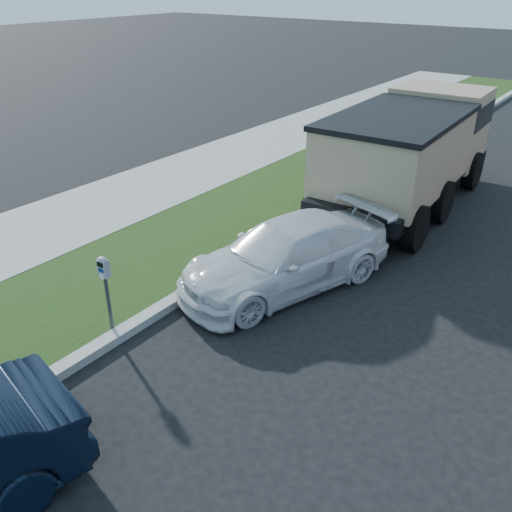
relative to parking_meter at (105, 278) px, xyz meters
The scene contains 5 objects.
ground 3.15m from the parking_meter, 21.45° to the left, with size 120.00×120.00×0.00m, color black.
streetside 4.29m from the parking_meter, 132.33° to the left, with size 6.12×50.00×0.15m.
parking_meter is the anchor object (origin of this frame).
white_wagon 3.40m from the parking_meter, 66.02° to the left, with size 1.73×4.26×1.24m, color silver.
dump_truck 8.57m from the parking_meter, 80.21° to the left, with size 2.84×6.61×2.55m.
Camera 1 is at (3.41, -5.51, 5.23)m, focal length 38.00 mm.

